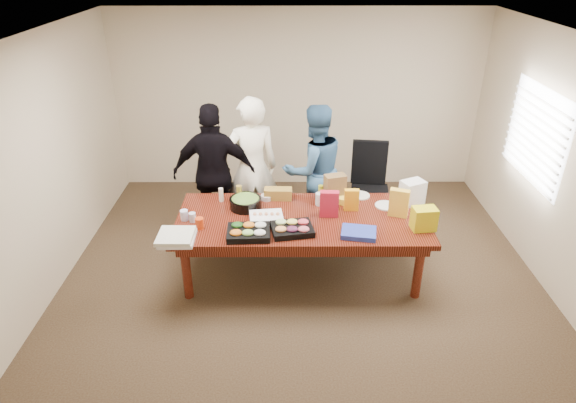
{
  "coord_description": "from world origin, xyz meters",
  "views": [
    {
      "loc": [
        -0.17,
        -4.8,
        3.47
      ],
      "look_at": [
        -0.15,
        0.1,
        0.9
      ],
      "focal_mm": 30.76,
      "sensor_mm": 36.0,
      "label": 1
    }
  ],
  "objects_px": {
    "person_center": "(252,168)",
    "sheet_cake": "(266,217)",
    "office_chair": "(370,190)",
    "salad_bowl": "(245,203)",
    "person_right": "(314,170)",
    "conference_table": "(301,245)"
  },
  "relations": [
    {
      "from": "sheet_cake",
      "to": "conference_table",
      "type": "bearing_deg",
      "value": 1.13
    },
    {
      "from": "conference_table",
      "to": "salad_bowl",
      "type": "bearing_deg",
      "value": 160.31
    },
    {
      "from": "office_chair",
      "to": "person_center",
      "type": "distance_m",
      "value": 1.61
    },
    {
      "from": "office_chair",
      "to": "salad_bowl",
      "type": "bearing_deg",
      "value": -145.23
    },
    {
      "from": "salad_bowl",
      "to": "sheet_cake",
      "type": "bearing_deg",
      "value": -48.95
    },
    {
      "from": "sheet_cake",
      "to": "salad_bowl",
      "type": "height_order",
      "value": "salad_bowl"
    },
    {
      "from": "person_right",
      "to": "sheet_cake",
      "type": "distance_m",
      "value": 1.22
    },
    {
      "from": "person_right",
      "to": "salad_bowl",
      "type": "height_order",
      "value": "person_right"
    },
    {
      "from": "office_chair",
      "to": "person_center",
      "type": "height_order",
      "value": "person_center"
    },
    {
      "from": "office_chair",
      "to": "person_right",
      "type": "relative_size",
      "value": 0.64
    },
    {
      "from": "person_center",
      "to": "sheet_cake",
      "type": "distance_m",
      "value": 1.02
    },
    {
      "from": "conference_table",
      "to": "salad_bowl",
      "type": "relative_size",
      "value": 7.58
    },
    {
      "from": "person_right",
      "to": "salad_bowl",
      "type": "relative_size",
      "value": 4.72
    },
    {
      "from": "conference_table",
      "to": "person_center",
      "type": "bearing_deg",
      "value": 123.44
    },
    {
      "from": "conference_table",
      "to": "person_right",
      "type": "height_order",
      "value": "person_right"
    },
    {
      "from": "office_chair",
      "to": "person_right",
      "type": "distance_m",
      "value": 0.82
    },
    {
      "from": "conference_table",
      "to": "office_chair",
      "type": "height_order",
      "value": "office_chair"
    },
    {
      "from": "sheet_cake",
      "to": "person_center",
      "type": "bearing_deg",
      "value": 95.48
    },
    {
      "from": "conference_table",
      "to": "office_chair",
      "type": "bearing_deg",
      "value": 48.66
    },
    {
      "from": "office_chair",
      "to": "sheet_cake",
      "type": "xyz_separation_m",
      "value": [
        -1.34,
        -1.13,
        0.22
      ]
    },
    {
      "from": "person_center",
      "to": "person_right",
      "type": "distance_m",
      "value": 0.81
    },
    {
      "from": "person_center",
      "to": "sheet_cake",
      "type": "relative_size",
      "value": 5.17
    }
  ]
}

